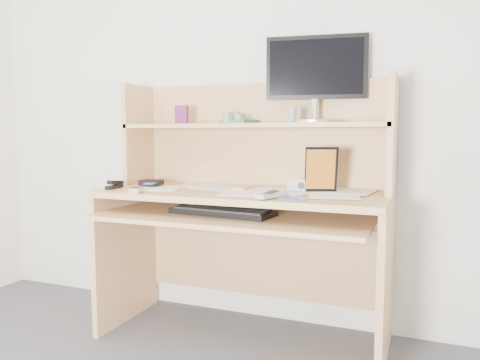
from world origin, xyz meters
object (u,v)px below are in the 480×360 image
at_px(game_case, 321,169).
at_px(monitor, 316,77).
at_px(tv_remote, 271,195).
at_px(desk, 248,200).
at_px(keyboard, 222,211).

distance_m(game_case, monitor, 0.49).
distance_m(tv_remote, monitor, 0.70).
bearing_deg(desk, monitor, 25.76).
xyz_separation_m(desk, game_case, (0.38, -0.02, 0.17)).
relative_size(desk, monitor, 2.79).
relative_size(tv_remote, monitor, 0.36).
bearing_deg(keyboard, desk, 82.31).
bearing_deg(game_case, desk, 157.02).
relative_size(desk, tv_remote, 7.74).
relative_size(keyboard, monitor, 1.02).
height_order(tv_remote, monitor, monitor).
bearing_deg(desk, keyboard, -104.02).
relative_size(game_case, monitor, 0.42).
relative_size(keyboard, game_case, 2.41).
distance_m(keyboard, tv_remote, 0.29).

